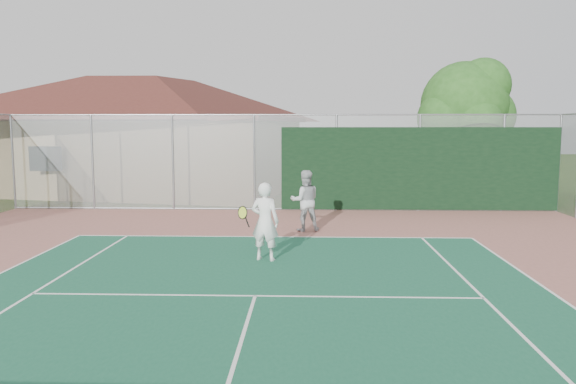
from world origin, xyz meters
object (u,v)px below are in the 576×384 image
object	(u,v)px
clubhouse	(145,123)
player_grey_back	(305,201)
bleachers	(131,184)
tree	(467,108)
player_white_front	(265,222)

from	to	relation	value
clubhouse	player_grey_back	bearing A→B (deg)	-43.09
clubhouse	bleachers	bearing A→B (deg)	-78.20
bleachers	tree	xyz separation A→B (m)	(14.23, -0.89, 3.27)
bleachers	player_white_front	xyz separation A→B (m)	(6.76, -11.62, 0.36)
clubhouse	player_white_front	bearing A→B (deg)	-53.81
player_grey_back	player_white_front	bearing A→B (deg)	67.25
bleachers	clubhouse	bearing A→B (deg)	105.48
clubhouse	bleachers	world-z (taller)	clubhouse
tree	bleachers	bearing A→B (deg)	176.44
tree	player_white_front	size ratio (longest dim) A/B	3.23
bleachers	tree	bearing A→B (deg)	10.58
clubhouse	bleachers	size ratio (longest dim) A/B	5.21
clubhouse	tree	size ratio (longest dim) A/B	2.79
tree	player_grey_back	distance (m)	10.07
tree	player_white_front	distance (m)	13.41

